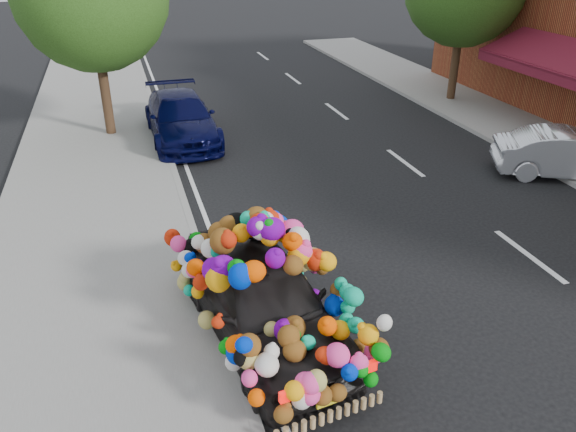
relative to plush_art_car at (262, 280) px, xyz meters
The scene contains 7 objects.
ground 2.22m from the plush_art_car, 24.57° to the left, with size 100.00×100.00×0.00m, color black.
sidewalk 2.80m from the plush_art_car, 161.79° to the left, with size 4.00×60.00×0.12m, color gray.
kerb 1.37m from the plush_art_car, 123.78° to the left, with size 0.15×60.00×0.13m, color gray.
lane_markings 5.55m from the plush_art_car, ahead, with size 6.00×50.00×0.01m, color silver, non-canonical shape.
plush_art_car is the anchor object (origin of this frame).
navy_sedan 9.42m from the plush_art_car, 90.00° to the left, with size 1.83×4.51×1.31m, color black.
silver_hatchback 9.61m from the plush_art_car, 23.62° to the left, with size 1.24×3.54×1.17m, color silver.
Camera 1 is at (-3.41, -7.40, 5.47)m, focal length 35.00 mm.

